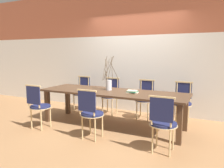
# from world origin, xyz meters

# --- Properties ---
(ground_plane) EXTENTS (16.00, 16.00, 0.00)m
(ground_plane) POSITION_xyz_m (0.00, 0.00, 0.00)
(ground_plane) COLOR #9E7047
(wall_rear) EXTENTS (12.00, 0.06, 3.20)m
(wall_rear) POSITION_xyz_m (0.00, 1.34, 1.60)
(wall_rear) COLOR silver
(wall_rear) RESTS_ON ground_plane
(dining_table) EXTENTS (3.05, 0.94, 0.74)m
(dining_table) POSITION_xyz_m (0.00, 0.00, 0.66)
(dining_table) COLOR #4C3321
(dining_table) RESTS_ON ground_plane
(chair_near_leftend) EXTENTS (0.43, 0.43, 0.91)m
(chair_near_leftend) POSITION_xyz_m (-1.24, -0.80, 0.50)
(chair_near_leftend) COLOR #1E234C
(chair_near_leftend) RESTS_ON ground_plane
(chair_near_left) EXTENTS (0.43, 0.43, 0.91)m
(chair_near_left) POSITION_xyz_m (-0.02, -0.80, 0.50)
(chair_near_left) COLOR #1E234C
(chair_near_left) RESTS_ON ground_plane
(chair_near_center) EXTENTS (0.43, 0.43, 0.91)m
(chair_near_center) POSITION_xyz_m (1.24, -0.80, 0.50)
(chair_near_center) COLOR #1E234C
(chair_near_center) RESTS_ON ground_plane
(chair_far_leftend) EXTENTS (0.43, 0.43, 0.91)m
(chair_far_leftend) POSITION_xyz_m (-1.29, 0.80, 0.50)
(chair_far_leftend) COLOR #1E234C
(chair_far_leftend) RESTS_ON ground_plane
(chair_far_left) EXTENTS (0.43, 0.43, 0.91)m
(chair_far_left) POSITION_xyz_m (-0.43, 0.80, 0.50)
(chair_far_left) COLOR #1E234C
(chair_far_left) RESTS_ON ground_plane
(chair_far_center) EXTENTS (0.43, 0.43, 0.91)m
(chair_far_center) POSITION_xyz_m (0.46, 0.80, 0.50)
(chair_far_center) COLOR #1E234C
(chair_far_center) RESTS_ON ground_plane
(chair_far_right) EXTENTS (0.43, 0.43, 0.91)m
(chair_far_right) POSITION_xyz_m (1.29, 0.80, 0.50)
(chair_far_right) COLOR #1E234C
(chair_far_right) RESTS_ON ground_plane
(vase_centerpiece) EXTENTS (0.34, 0.34, 0.72)m
(vase_centerpiece) POSITION_xyz_m (-0.12, 0.09, 0.87)
(vase_centerpiece) COLOR silver
(vase_centerpiece) RESTS_ON dining_table
(book_stack) EXTENTS (0.24, 0.18, 0.05)m
(book_stack) POSITION_xyz_m (0.44, 0.00, 0.76)
(book_stack) COLOR beige
(book_stack) RESTS_ON dining_table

